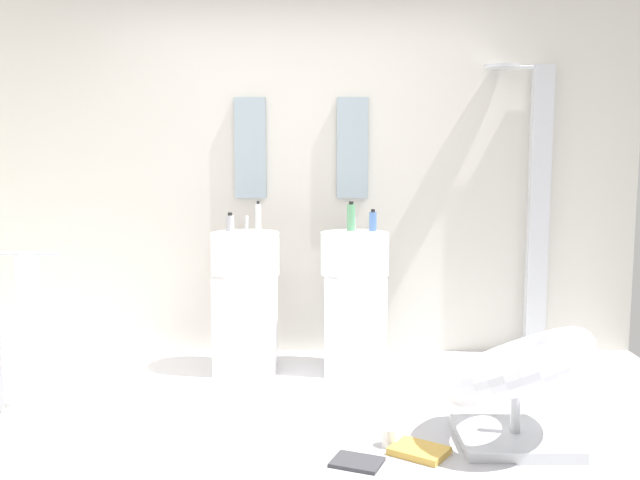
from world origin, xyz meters
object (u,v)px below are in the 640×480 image
lounge_chair (513,376)px  soap_bottle_blue (370,221)px  pedestal_sink_right (351,298)px  soap_bottle_grey (227,223)px  soap_bottle_green (348,217)px  magazine_charcoal (354,462)px  magazine_ochre (416,451)px  towel_rack (20,303)px  coffee_mug (387,437)px  pedestal_sink_left (243,298)px  soap_bottle_clear (255,217)px  shower_column (533,205)px

lounge_chair → soap_bottle_blue: bearing=115.1°
pedestal_sink_right → soap_bottle_blue: 0.53m
lounge_chair → soap_bottle_grey: (-1.57, 1.31, 0.63)m
pedestal_sink_right → soap_bottle_grey: bearing=174.4°
pedestal_sink_right → soap_bottle_green: bearing=101.0°
lounge_chair → magazine_charcoal: bearing=-162.5°
magazine_ochre → magazine_charcoal: size_ratio=1.13×
towel_rack → coffee_mug: size_ratio=10.26×
soap_bottle_green → soap_bottle_grey: bearing=-178.2°
pedestal_sink_right → coffee_mug: size_ratio=11.07×
pedestal_sink_left → magazine_ochre: pedestal_sink_left is taller
coffee_mug → soap_bottle_green: bearing=95.7°
magazine_charcoal → soap_bottle_green: soap_bottle_green is taller
coffee_mug → soap_bottle_grey: size_ratio=0.74×
coffee_mug → soap_bottle_clear: (-0.76, 1.40, 0.96)m
pedestal_sink_left → coffee_mug: 1.59m
towel_rack → soap_bottle_clear: (1.21, 0.93, 0.39)m
soap_bottle_clear → soap_bottle_blue: bearing=-2.6°
pedestal_sink_left → shower_column: 2.14m
pedestal_sink_right → magazine_charcoal: pedestal_sink_right is taller
magazine_ochre → soap_bottle_clear: bearing=154.7°
pedestal_sink_left → soap_bottle_blue: bearing=5.7°
coffee_mug → soap_bottle_clear: size_ratio=0.46×
soap_bottle_grey → magazine_charcoal: bearing=-63.8°
towel_rack → soap_bottle_green: size_ratio=4.80×
pedestal_sink_left → soap_bottle_green: bearing=8.7°
magazine_ochre → soap_bottle_green: soap_bottle_green is taller
pedestal_sink_left → towel_rack: size_ratio=1.08×
magazine_charcoal → soap_bottle_grey: bearing=138.1°
pedestal_sink_left → pedestal_sink_right: size_ratio=1.00×
coffee_mug → soap_bottle_green: soap_bottle_green is taller
magazine_ochre → coffee_mug: 0.16m
pedestal_sink_right → soap_bottle_clear: size_ratio=5.12×
shower_column → coffee_mug: shower_column is taller
magazine_ochre → soap_bottle_clear: soap_bottle_clear is taller
magazine_ochre → soap_bottle_grey: 2.05m
towel_rack → magazine_charcoal: (1.79, -0.67, -0.61)m
towel_rack → soap_bottle_blue: (1.98, 0.90, 0.36)m
towel_rack → magazine_charcoal: towel_rack is taller
pedestal_sink_right → soap_bottle_green: soap_bottle_green is taller
soap_bottle_grey → pedestal_sink_left: bearing=-37.2°
pedestal_sink_left → towel_rack: 1.40m
towel_rack → lounge_chair: bearing=-9.1°
lounge_chair → coffee_mug: size_ratio=11.69×
pedestal_sink_right → lounge_chair: pedestal_sink_right is taller
shower_column → magazine_ochre: 2.29m
soap_bottle_green → shower_column: bearing=11.0°
soap_bottle_blue → coffee_mug: bearing=-90.3°
pedestal_sink_right → lounge_chair: bearing=-59.0°
soap_bottle_clear → magazine_ochre: bearing=-59.3°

